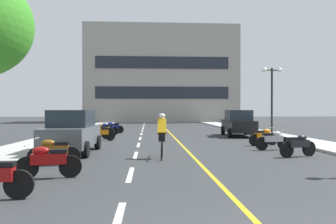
% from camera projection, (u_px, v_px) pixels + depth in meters
% --- Properties ---
extents(ground_plane, '(140.00, 140.00, 0.00)m').
position_uv_depth(ground_plane, '(168.00, 135.00, 24.50)').
color(ground_plane, '#2D3033').
extents(curb_left, '(2.40, 72.00, 0.12)m').
position_uv_depth(curb_left, '(78.00, 132.00, 27.06)').
color(curb_left, '#A8A8A3').
rests_on(curb_left, ground).
extents(curb_right, '(2.40, 72.00, 0.12)m').
position_uv_depth(curb_right, '(252.00, 131.00, 27.93)').
color(curb_right, '#A8A8A3').
rests_on(curb_right, ground).
extents(lane_dash_0, '(0.14, 2.20, 0.01)m').
position_uv_depth(lane_dash_0, '(117.00, 221.00, 5.41)').
color(lane_dash_0, silver).
rests_on(lane_dash_0, ground).
extents(lane_dash_1, '(0.14, 2.20, 0.01)m').
position_uv_depth(lane_dash_1, '(130.00, 174.00, 9.40)').
color(lane_dash_1, silver).
rests_on(lane_dash_1, ground).
extents(lane_dash_2, '(0.14, 2.20, 0.01)m').
position_uv_depth(lane_dash_2, '(136.00, 155.00, 13.40)').
color(lane_dash_2, silver).
rests_on(lane_dash_2, ground).
extents(lane_dash_3, '(0.14, 2.20, 0.01)m').
position_uv_depth(lane_dash_3, '(138.00, 145.00, 17.39)').
color(lane_dash_3, silver).
rests_on(lane_dash_3, ground).
extents(lane_dash_4, '(0.14, 2.20, 0.01)m').
position_uv_depth(lane_dash_4, '(140.00, 138.00, 21.38)').
color(lane_dash_4, silver).
rests_on(lane_dash_4, ground).
extents(lane_dash_5, '(0.14, 2.20, 0.01)m').
position_uv_depth(lane_dash_5, '(141.00, 134.00, 25.37)').
color(lane_dash_5, silver).
rests_on(lane_dash_5, ground).
extents(lane_dash_6, '(0.14, 2.20, 0.01)m').
position_uv_depth(lane_dash_6, '(142.00, 131.00, 29.37)').
color(lane_dash_6, silver).
rests_on(lane_dash_6, ground).
extents(lane_dash_7, '(0.14, 2.20, 0.01)m').
position_uv_depth(lane_dash_7, '(143.00, 128.00, 33.36)').
color(lane_dash_7, silver).
rests_on(lane_dash_7, ground).
extents(lane_dash_8, '(0.14, 2.20, 0.01)m').
position_uv_depth(lane_dash_8, '(144.00, 126.00, 37.35)').
color(lane_dash_8, silver).
rests_on(lane_dash_8, ground).
extents(lane_dash_9, '(0.14, 2.20, 0.01)m').
position_uv_depth(lane_dash_9, '(144.00, 125.00, 41.35)').
color(lane_dash_9, silver).
rests_on(lane_dash_9, ground).
extents(lane_dash_10, '(0.14, 2.20, 0.01)m').
position_uv_depth(lane_dash_10, '(144.00, 124.00, 45.34)').
color(lane_dash_10, silver).
rests_on(lane_dash_10, ground).
extents(lane_dash_11, '(0.14, 2.20, 0.01)m').
position_uv_depth(lane_dash_11, '(145.00, 122.00, 49.33)').
color(lane_dash_11, silver).
rests_on(lane_dash_11, ground).
extents(centre_line_yellow, '(0.12, 66.00, 0.01)m').
position_uv_depth(centre_line_yellow, '(169.00, 132.00, 27.51)').
color(centre_line_yellow, gold).
rests_on(centre_line_yellow, ground).
extents(office_building, '(23.10, 8.99, 14.61)m').
position_uv_depth(office_building, '(161.00, 76.00, 52.88)').
color(office_building, '#9E998E').
rests_on(office_building, ground).
extents(street_lamp_mid, '(1.46, 0.36, 4.70)m').
position_uv_depth(street_lamp_mid, '(272.00, 85.00, 23.40)').
color(street_lamp_mid, black).
rests_on(street_lamp_mid, curb_right).
extents(parked_car_near, '(1.97, 4.22, 1.82)m').
position_uv_depth(parked_car_near, '(72.00, 132.00, 14.01)').
color(parked_car_near, black).
rests_on(parked_car_near, ground).
extents(parked_car_mid, '(2.14, 4.30, 1.82)m').
position_uv_depth(parked_car_mid, '(238.00, 123.00, 23.26)').
color(parked_car_mid, black).
rests_on(parked_car_mid, ground).
extents(motorcycle_1, '(1.69, 0.60, 0.92)m').
position_uv_depth(motorcycle_1, '(48.00, 161.00, 8.82)').
color(motorcycle_1, black).
rests_on(motorcycle_1, ground).
extents(motorcycle_2, '(1.70, 0.60, 0.92)m').
position_uv_depth(motorcycle_2, '(54.00, 151.00, 10.94)').
color(motorcycle_2, black).
rests_on(motorcycle_2, ground).
extents(motorcycle_3, '(1.65, 0.77, 0.92)m').
position_uv_depth(motorcycle_3, '(298.00, 145.00, 12.89)').
color(motorcycle_3, black).
rests_on(motorcycle_3, ground).
extents(motorcycle_4, '(1.69, 0.60, 0.92)m').
position_uv_depth(motorcycle_4, '(273.00, 140.00, 15.15)').
color(motorcycle_4, black).
rests_on(motorcycle_4, ground).
extents(motorcycle_5, '(1.65, 0.75, 0.92)m').
position_uv_depth(motorcycle_5, '(264.00, 136.00, 17.08)').
color(motorcycle_5, black).
rests_on(motorcycle_5, ground).
extents(motorcycle_6, '(1.67, 0.69, 0.92)m').
position_uv_depth(motorcycle_6, '(100.00, 133.00, 19.57)').
color(motorcycle_6, black).
rests_on(motorcycle_6, ground).
extents(motorcycle_7, '(1.69, 0.63, 0.92)m').
position_uv_depth(motorcycle_7, '(98.00, 131.00, 21.01)').
color(motorcycle_7, black).
rests_on(motorcycle_7, ground).
extents(motorcycle_8, '(1.66, 0.72, 0.92)m').
position_uv_depth(motorcycle_8, '(103.00, 130.00, 22.97)').
color(motorcycle_8, black).
rests_on(motorcycle_8, ground).
extents(motorcycle_9, '(1.69, 0.60, 0.92)m').
position_uv_depth(motorcycle_9, '(107.00, 128.00, 24.41)').
color(motorcycle_9, black).
rests_on(motorcycle_9, ground).
extents(motorcycle_10, '(1.70, 0.60, 0.92)m').
position_uv_depth(motorcycle_10, '(113.00, 127.00, 26.11)').
color(motorcycle_10, black).
rests_on(motorcycle_10, ground).
extents(cyclist_rider, '(0.42, 1.77, 1.71)m').
position_uv_depth(cyclist_rider, '(162.00, 135.00, 12.57)').
color(cyclist_rider, black).
rests_on(cyclist_rider, ground).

